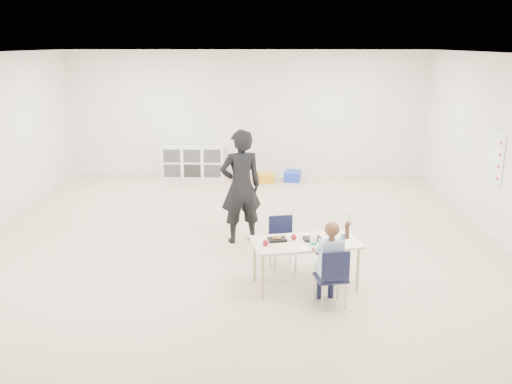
{
  "coord_description": "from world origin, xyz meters",
  "views": [
    {
      "loc": [
        0.5,
        -7.64,
        2.94
      ],
      "look_at": [
        0.32,
        -0.06,
        0.85
      ],
      "focal_mm": 38.0,
      "sensor_mm": 36.0,
      "label": 1
    }
  ],
  "objects_px": {
    "child": "(331,260)",
    "adult": "(241,187)",
    "chair_near": "(331,276)",
    "table": "(305,263)",
    "cubby_shelf": "(193,162)"
  },
  "relations": [
    {
      "from": "chair_near",
      "to": "child",
      "type": "height_order",
      "value": "child"
    },
    {
      "from": "table",
      "to": "adult",
      "type": "distance_m",
      "value": 1.88
    },
    {
      "from": "child",
      "to": "table",
      "type": "bearing_deg",
      "value": 105.39
    },
    {
      "from": "table",
      "to": "child",
      "type": "relative_size",
      "value": 1.25
    },
    {
      "from": "chair_near",
      "to": "adult",
      "type": "xyz_separation_m",
      "value": [
        -1.13,
        2.06,
        0.51
      ]
    },
    {
      "from": "child",
      "to": "adult",
      "type": "height_order",
      "value": "adult"
    },
    {
      "from": "table",
      "to": "chair_near",
      "type": "height_order",
      "value": "chair_near"
    },
    {
      "from": "cubby_shelf",
      "to": "adult",
      "type": "relative_size",
      "value": 0.81
    },
    {
      "from": "cubby_shelf",
      "to": "child",
      "type": "bearing_deg",
      "value": -68.57
    },
    {
      "from": "chair_near",
      "to": "child",
      "type": "bearing_deg",
      "value": 0.0
    },
    {
      "from": "table",
      "to": "adult",
      "type": "xyz_separation_m",
      "value": [
        -0.87,
        1.56,
        0.56
      ]
    },
    {
      "from": "child",
      "to": "adult",
      "type": "relative_size",
      "value": 0.65
    },
    {
      "from": "child",
      "to": "adult",
      "type": "bearing_deg",
      "value": 106.62
    },
    {
      "from": "child",
      "to": "chair_near",
      "type": "bearing_deg",
      "value": 0.0
    },
    {
      "from": "cubby_shelf",
      "to": "adult",
      "type": "xyz_separation_m",
      "value": [
        1.29,
        -4.11,
        0.52
      ]
    }
  ]
}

